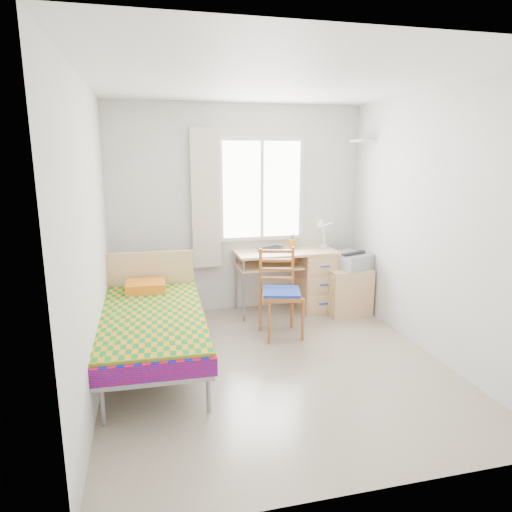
{
  "coord_description": "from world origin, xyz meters",
  "views": [
    {
      "loc": [
        -1.15,
        -3.9,
        2.01
      ],
      "look_at": [
        -0.06,
        0.55,
        0.97
      ],
      "focal_mm": 32.0,
      "sensor_mm": 36.0,
      "label": 1
    }
  ],
  "objects_px": {
    "desk": "(311,277)",
    "cabinet": "(346,290)",
    "bed": "(152,319)",
    "chair": "(281,287)",
    "printer": "(350,260)"
  },
  "relations": [
    {
      "from": "bed",
      "to": "cabinet",
      "type": "distance_m",
      "value": 2.59
    },
    {
      "from": "desk",
      "to": "chair",
      "type": "xyz_separation_m",
      "value": [
        -0.62,
        -0.71,
        0.11
      ]
    },
    {
      "from": "bed",
      "to": "chair",
      "type": "distance_m",
      "value": 1.47
    },
    {
      "from": "chair",
      "to": "cabinet",
      "type": "xyz_separation_m",
      "value": [
        1.02,
        0.49,
        -0.25
      ]
    },
    {
      "from": "desk",
      "to": "printer",
      "type": "height_order",
      "value": "desk"
    },
    {
      "from": "desk",
      "to": "chair",
      "type": "distance_m",
      "value": 0.95
    },
    {
      "from": "desk",
      "to": "cabinet",
      "type": "relative_size",
      "value": 2.19
    },
    {
      "from": "bed",
      "to": "desk",
      "type": "bearing_deg",
      "value": 30.45
    },
    {
      "from": "chair",
      "to": "cabinet",
      "type": "distance_m",
      "value": 1.15
    },
    {
      "from": "desk",
      "to": "printer",
      "type": "relative_size",
      "value": 2.27
    },
    {
      "from": "desk",
      "to": "cabinet",
      "type": "xyz_separation_m",
      "value": [
        0.39,
        -0.23,
        -0.14
      ]
    },
    {
      "from": "chair",
      "to": "desk",
      "type": "bearing_deg",
      "value": 63.45
    },
    {
      "from": "desk",
      "to": "cabinet",
      "type": "bearing_deg",
      "value": -30.57
    },
    {
      "from": "printer",
      "to": "cabinet",
      "type": "bearing_deg",
      "value": 170.94
    },
    {
      "from": "bed",
      "to": "cabinet",
      "type": "relative_size",
      "value": 3.62
    }
  ]
}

